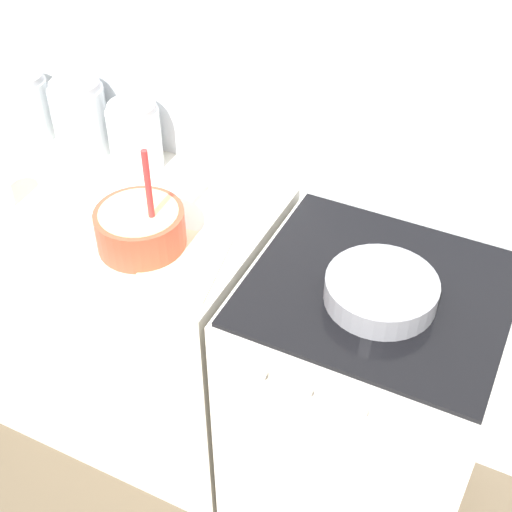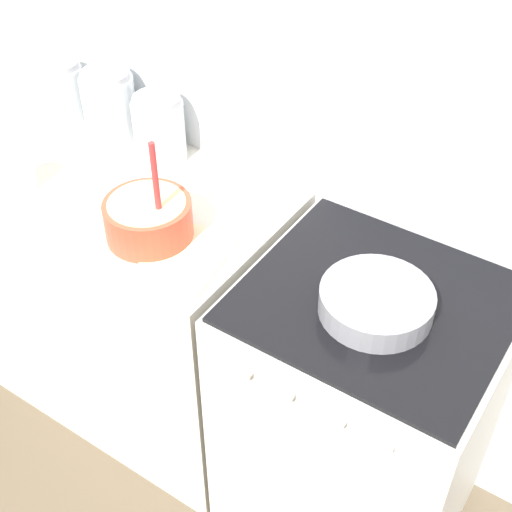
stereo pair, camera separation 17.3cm
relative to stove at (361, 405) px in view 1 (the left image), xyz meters
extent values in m
cube|color=silver|center=(-0.34, 0.32, 0.74)|extent=(4.94, 0.05, 2.40)
cube|color=silver|center=(-0.82, 0.00, 0.00)|extent=(0.97, 0.58, 0.92)
cube|color=white|center=(0.00, 0.00, -0.01)|extent=(0.65, 0.58, 0.90)
cube|color=black|center=(0.00, 0.00, 0.45)|extent=(0.62, 0.56, 0.01)
cylinder|color=white|center=(-0.18, -0.30, 0.38)|extent=(0.04, 0.02, 0.04)
cylinder|color=white|center=(-0.06, -0.30, 0.38)|extent=(0.04, 0.02, 0.04)
cylinder|color=white|center=(0.06, -0.30, 0.38)|extent=(0.04, 0.02, 0.04)
cylinder|color=white|center=(0.18, -0.30, 0.38)|extent=(0.04, 0.02, 0.04)
cylinder|color=#D84C33|center=(-0.60, -0.11, 0.51)|extent=(0.23, 0.23, 0.11)
cylinder|color=beige|center=(-0.60, -0.11, 0.54)|extent=(0.20, 0.20, 0.06)
cylinder|color=red|center=(-0.56, -0.11, 0.62)|extent=(0.02, 0.02, 0.28)
cylinder|color=gray|center=(0.01, -0.04, 0.49)|extent=(0.27, 0.27, 0.06)
cylinder|color=beige|center=(0.01, -0.04, 0.50)|extent=(0.25, 0.25, 0.05)
cylinder|color=silver|center=(-1.20, 0.19, 0.55)|extent=(0.13, 0.13, 0.19)
cylinder|color=olive|center=(-1.20, 0.19, 0.51)|extent=(0.11, 0.11, 0.11)
cylinder|color=#B2B2B7|center=(-1.20, 0.19, 0.66)|extent=(0.12, 0.12, 0.02)
cylinder|color=silver|center=(-1.01, 0.19, 0.56)|extent=(0.16, 0.16, 0.21)
cylinder|color=silver|center=(-1.01, 0.19, 0.52)|extent=(0.14, 0.14, 0.12)
cylinder|color=#B2B2B7|center=(-1.01, 0.19, 0.67)|extent=(0.15, 0.15, 0.02)
cylinder|color=silver|center=(-0.82, 0.19, 0.55)|extent=(0.15, 0.15, 0.18)
cylinder|color=white|center=(-0.82, 0.19, 0.51)|extent=(0.13, 0.13, 0.11)
cylinder|color=#B2B2B7|center=(-0.82, 0.19, 0.65)|extent=(0.14, 0.14, 0.02)
cube|color=beige|center=(-0.47, -0.13, 0.46)|extent=(0.23, 0.28, 0.01)
camera|label=1|loc=(0.28, -1.25, 1.65)|focal=50.00mm
camera|label=2|loc=(0.43, -1.16, 1.65)|focal=50.00mm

